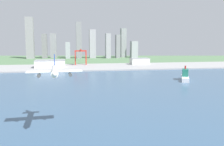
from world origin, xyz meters
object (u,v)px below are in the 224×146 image
at_px(ferry_boat, 185,76).
at_px(warehouse_annex, 140,61).
at_px(airplane_landing, 55,71).
at_px(port_crane_red, 81,53).
at_px(warehouse_main, 50,64).

height_order(ferry_boat, warehouse_annex, ferry_boat).
height_order(airplane_landing, warehouse_annex, airplane_landing).
xyz_separation_m(ferry_boat, port_crane_red, (-143.57, 246.39, 23.66)).
relative_size(ferry_boat, warehouse_main, 0.72).
distance_m(port_crane_red, warehouse_main, 84.53).
height_order(airplane_landing, warehouse_main, airplane_landing).
distance_m(airplane_landing, warehouse_main, 377.15).
bearing_deg(airplane_landing, ferry_boat, 44.70).
xyz_separation_m(airplane_landing, ferry_boat, (177.64, 175.78, -32.72)).
distance_m(port_crane_red, warehouse_annex, 144.15).
distance_m(ferry_boat, warehouse_annex, 235.41).
relative_size(airplane_landing, warehouse_main, 0.65).
height_order(port_crane_red, warehouse_main, port_crane_red).
bearing_deg(warehouse_annex, airplane_landing, -113.23).
xyz_separation_m(ferry_boat, warehouse_annex, (-1.21, 235.37, 3.95)).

